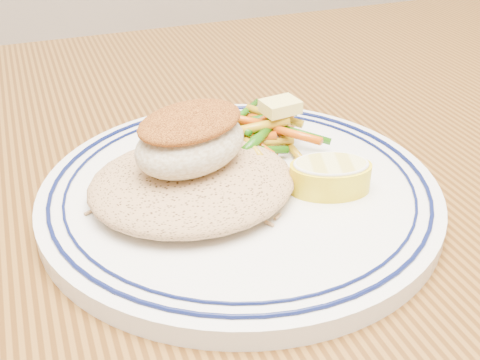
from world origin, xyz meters
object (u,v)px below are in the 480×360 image
object	(u,v)px
plate	(240,192)
fish_fillet	(191,138)
lemon_wedge	(330,175)
dining_table	(282,291)
vegetable_pile	(258,132)
rice_pilaf	(192,179)

from	to	relation	value
plate	fish_fillet	bearing A→B (deg)	172.90
plate	lemon_wedge	size ratio (longest dim) A/B	4.32
dining_table	fish_fillet	size ratio (longest dim) A/B	14.42
fish_fillet	vegetable_pile	size ratio (longest dim) A/B	1.02
rice_pilaf	vegetable_pile	size ratio (longest dim) A/B	1.46
dining_table	rice_pilaf	world-z (taller)	rice_pilaf
dining_table	lemon_wedge	size ratio (longest dim) A/B	21.96
fish_fillet	lemon_wedge	distance (m)	0.10
rice_pilaf	vegetable_pile	world-z (taller)	same
rice_pilaf	fish_fillet	distance (m)	0.03
rice_pilaf	plate	bearing A→B (deg)	1.97
plate	lemon_wedge	world-z (taller)	lemon_wedge
dining_table	rice_pilaf	bearing A→B (deg)	178.55
plate	rice_pilaf	world-z (taller)	rice_pilaf
fish_fillet	dining_table	bearing A→B (deg)	-5.95
plate	vegetable_pile	world-z (taller)	vegetable_pile
fish_fillet	lemon_wedge	bearing A→B (deg)	-19.29
plate	lemon_wedge	xyz separation A→B (m)	(0.06, -0.03, 0.02)
plate	vegetable_pile	xyz separation A→B (m)	(0.04, 0.05, 0.02)
rice_pilaf	vegetable_pile	xyz separation A→B (m)	(0.07, 0.05, -0.00)
fish_fillet	lemon_wedge	xyz separation A→B (m)	(0.09, -0.03, -0.03)
dining_table	vegetable_pile	world-z (taller)	vegetable_pile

